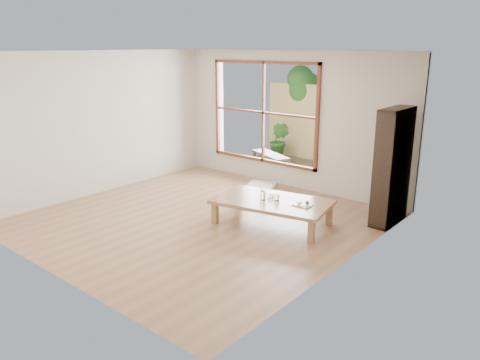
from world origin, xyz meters
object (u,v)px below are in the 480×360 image
at_px(bookshelf, 392,167).
at_px(food_tray, 303,204).
at_px(garden_bench, 271,156).
at_px(low_table, 272,203).

height_order(bookshelf, food_tray, bookshelf).
xyz_separation_m(bookshelf, garden_bench, (-3.28, 1.36, -0.58)).
relative_size(bookshelf, food_tray, 6.77).
xyz_separation_m(food_tray, garden_bench, (-2.43, 2.50, -0.08)).
xyz_separation_m(bookshelf, food_tray, (-0.86, -1.14, -0.50)).
bearing_deg(food_tray, low_table, -169.13).
xyz_separation_m(low_table, garden_bench, (-1.92, 2.58, -0.02)).
relative_size(low_table, food_tray, 7.23).
bearing_deg(garden_bench, bookshelf, 1.64).
bearing_deg(food_tray, bookshelf, 54.63).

